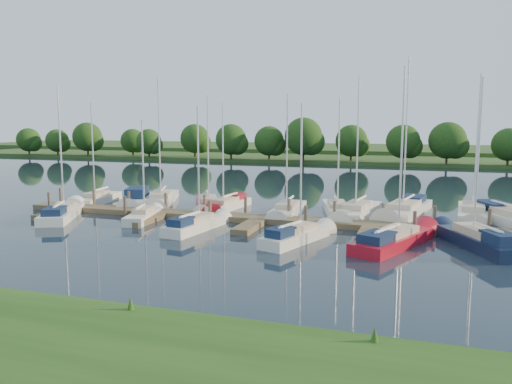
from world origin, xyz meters
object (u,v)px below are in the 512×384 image
(motorboat, at_px, (137,201))
(sailboat_n_0, at_px, (97,201))
(sailboat_n_5, at_px, (287,212))
(sailboat_s_2, at_px, (196,226))
(dock, at_px, (259,221))

(motorboat, bearing_deg, sailboat_n_0, -11.86)
(sailboat_n_5, bearing_deg, sailboat_n_0, -3.36)
(motorboat, relative_size, sailboat_n_5, 0.71)
(sailboat_s_2, bearing_deg, dock, 54.54)
(sailboat_n_0, bearing_deg, sailboat_s_2, 142.57)
(dock, xyz_separation_m, sailboat_s_2, (-3.36, -3.54, 0.12))
(sailboat_n_0, relative_size, motorboat, 1.34)
(sailboat_n_0, distance_m, sailboat_n_5, 17.90)
(motorboat, distance_m, sailboat_s_2, 12.53)
(sailboat_n_5, bearing_deg, motorboat, -5.79)
(motorboat, xyz_separation_m, sailboat_s_2, (9.56, -8.10, -0.06))
(sailboat_n_0, bearing_deg, sailboat_n_5, 171.25)
(sailboat_n_0, height_order, sailboat_s_2, sailboat_n_0)
(dock, relative_size, sailboat_s_2, 4.57)
(dock, xyz_separation_m, motorboat, (-12.92, 4.56, 0.18))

